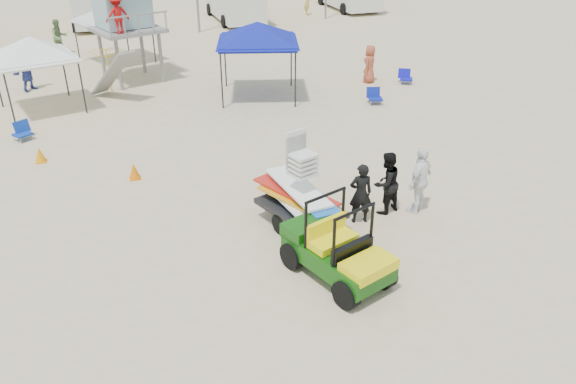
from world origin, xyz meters
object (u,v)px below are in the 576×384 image
object	(u,v)px
surf_trailer	(300,194)
man_left	(361,193)
lifeguard_tower	(123,8)
canopy_blue	(257,25)
utility_cart	(338,245)

from	to	relation	value
surf_trailer	man_left	size ratio (longest dim) A/B	1.71
surf_trailer	man_left	distance (m)	1.55
lifeguard_tower	canopy_blue	distance (m)	6.33
surf_trailer	man_left	bearing A→B (deg)	-11.17
lifeguard_tower	utility_cart	bearing A→B (deg)	-80.34
man_left	lifeguard_tower	distance (m)	15.58
utility_cart	lifeguard_tower	size ratio (longest dim) A/B	0.64
surf_trailer	canopy_blue	size ratio (longest dim) A/B	0.75
surf_trailer	lifeguard_tower	bearing A→B (deg)	101.19
canopy_blue	utility_cart	bearing A→B (deg)	-98.82
surf_trailer	lifeguard_tower	size ratio (longest dim) A/B	0.66
surf_trailer	canopy_blue	bearing A→B (deg)	79.25
man_left	utility_cart	bearing A→B (deg)	63.11
man_left	canopy_blue	xyz separation A→B (m)	(0.45, 10.69, 2.09)
utility_cart	lifeguard_tower	distance (m)	17.20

